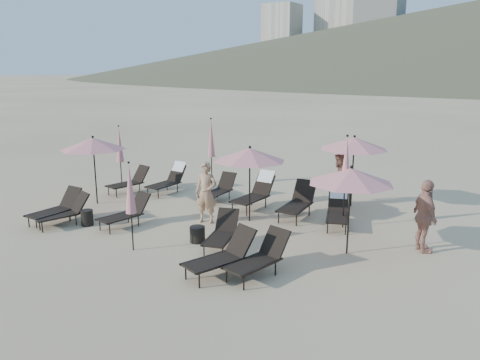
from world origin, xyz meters
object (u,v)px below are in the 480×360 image
Objects in this scene: side_table_1 at (197,234)px; lounger_9 at (256,192)px; lounger_1 at (64,211)px; beachgoer_b at (339,180)px; lounger_6 at (130,181)px; lounger_3 at (222,233)px; umbrella_closed_0 at (130,189)px; lounger_11 at (338,209)px; umbrella_closed_2 at (120,145)px; lounger_8 at (220,189)px; side_table_0 at (87,218)px; umbrella_open_1 at (250,155)px; beachgoer_a at (206,193)px; lounger_10 at (298,202)px; umbrella_closed_3 at (211,139)px; lounger_2 at (126,212)px; lounger_5 at (259,257)px; umbrella_open_3 at (354,143)px; umbrella_open_2 at (351,176)px; lounger_4 at (222,255)px; lounger_0 at (57,207)px; beachgoer_c at (425,216)px; umbrella_closed_1 at (346,164)px; umbrella_open_0 at (93,144)px.

lounger_9 is at bearing 95.37° from side_table_1.
lounger_1 is 0.89× the size of lounger_9.
side_table_1 is at bearing -28.56° from beachgoer_b.
lounger_6 is 7.72m from beachgoer_b.
lounger_3 is 0.71× the size of umbrella_closed_0.
lounger_11 is 4.31m from side_table_1.
lounger_9 is 0.76× the size of umbrella_closed_2.
lounger_3 is at bearing -56.87° from lounger_8.
lounger_9 reaches higher than side_table_0.
lounger_3 is 0.71× the size of umbrella_open_1.
umbrella_closed_2 is 5.61m from beachgoer_a.
umbrella_closed_3 is at bearing 152.48° from lounger_10.
lounger_9 is (2.23, 3.74, 0.13)m from lounger_2.
umbrella_open_3 is at bearing 103.07° from lounger_5.
lounger_9 is 2.25m from beachgoer_a.
umbrella_open_2 is at bearing -9.60° from umbrella_closed_2.
umbrella_closed_2 is (-8.40, -2.48, -0.43)m from umbrella_open_3.
umbrella_open_2 is at bearing 73.13° from lounger_4.
lounger_2 is 2.43m from beachgoer_a.
lounger_5 is at bearing -55.56° from lounger_9.
beachgoer_a is 1.04× the size of beachgoer_b.
lounger_4 is 2.99m from umbrella_closed_0.
lounger_5 is 8.67m from lounger_6.
umbrella_closed_2 reaches higher than lounger_8.
umbrella_open_2 reaches higher than beachgoer_b.
umbrella_closed_0 reaches higher than lounger_0.
lounger_6 reaches higher than lounger_1.
lounger_4 is (5.93, -0.28, 0.04)m from lounger_1.
beachgoer_a is at bearing -140.89° from umbrella_open_1.
lounger_3 is at bearing 28.03° from lounger_1.
lounger_0 is 3.54× the size of side_table_0.
lounger_6 is at bearing -79.58° from beachgoer_b.
beachgoer_c is (5.24, 2.56, 0.72)m from side_table_1.
umbrella_open_1 is 2.95m from side_table_1.
lounger_11 is (8.01, 0.62, 0.05)m from lounger_6.
lounger_9 is at bearing 155.57° from lounger_11.
umbrella_open_1 is (-1.49, 3.60, 1.60)m from lounger_4.
umbrella_closed_0 is at bearing -126.88° from side_table_1.
lounger_8 is 0.58× the size of umbrella_closed_1.
lounger_3 is 1.03× the size of lounger_8.
umbrella_open_0 is 2.20m from umbrella_closed_2.
lounger_10 is at bearing 64.11° from lounger_3.
umbrella_open_0 is 0.96× the size of umbrella_closed_2.
lounger_11 is 0.74× the size of umbrella_open_0.
umbrella_open_3 is at bearing 43.30° from lounger_0.
umbrella_closed_1 is (3.89, 4.63, 0.29)m from umbrella_closed_0.
lounger_0 is 9.11m from beachgoer_b.
umbrella_open_0 is at bearing -65.99° from umbrella_closed_2.
lounger_4 is 0.81× the size of umbrella_open_2.
umbrella_open_1 is (4.89, 3.24, 1.61)m from lounger_0.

